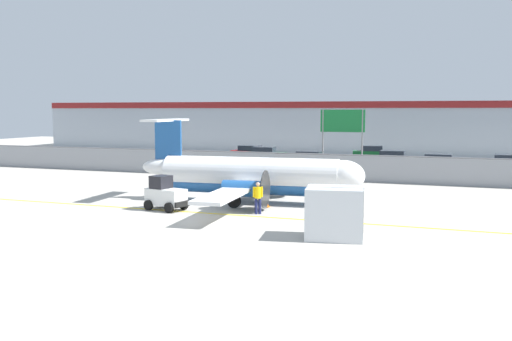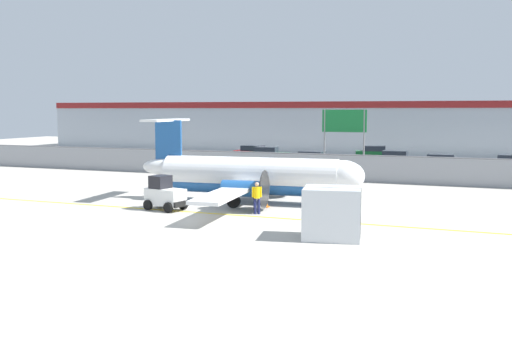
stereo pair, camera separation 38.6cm
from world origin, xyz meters
name	(u,v)px [view 1 (the left image)]	position (x,y,z in m)	size (l,w,h in m)	color
ground_plane	(224,214)	(0.00, 2.00, 0.00)	(140.00, 140.00, 0.01)	#ADA89E
perimeter_fence	(304,165)	(0.00, 18.00, 1.12)	(98.00, 0.10, 2.10)	gray
parking_lot_strip	(334,165)	(0.00, 29.50, 0.06)	(98.00, 17.00, 0.12)	#38383A
background_building	(366,127)	(0.00, 47.99, 3.26)	(91.00, 8.10, 6.50)	#A8B2BC
commuter_airplane	(254,176)	(0.17, 6.22, 1.60)	(13.80, 16.08, 4.92)	white
baggage_tug	(165,194)	(-3.54, 2.15, 0.86)	(2.52, 1.82, 1.88)	silver
ground_crew_worker	(258,196)	(1.67, 2.69, 0.95)	(0.51, 0.47, 1.70)	#191E4C
cargo_container	(335,213)	(6.68, -1.54, 1.10)	(2.70, 2.38, 2.20)	silver
traffic_cone_near_left	(266,202)	(1.40, 4.86, 0.31)	(0.36, 0.36, 0.64)	orange
traffic_cone_near_right	(357,213)	(6.87, 2.96, 0.31)	(0.36, 0.36, 0.64)	orange
parked_car_0	(163,157)	(-15.66, 23.54, 0.89)	(4.25, 2.11, 1.58)	slate
parked_car_1	(251,153)	(-9.51, 31.60, 0.89)	(4.28, 2.17, 1.58)	red
parked_car_2	(265,155)	(-7.31, 29.80, 0.89)	(4.29, 2.19, 1.58)	#19662D
parked_car_3	(311,160)	(-1.32, 25.45, 0.89)	(4.33, 2.27, 1.58)	#19662D
parked_car_4	(373,153)	(2.80, 35.59, 0.89)	(4.39, 2.43, 1.58)	#19662D
parked_car_5	(394,159)	(5.71, 28.89, 0.89)	(4.21, 2.01, 1.58)	slate
parked_car_6	(439,163)	(9.91, 26.06, 0.89)	(4.21, 2.02, 1.58)	silver
parked_car_7	(507,164)	(15.33, 27.42, 0.89)	(4.30, 2.22, 1.58)	slate
highway_sign	(343,127)	(2.60, 20.21, 4.14)	(3.60, 0.14, 5.50)	slate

